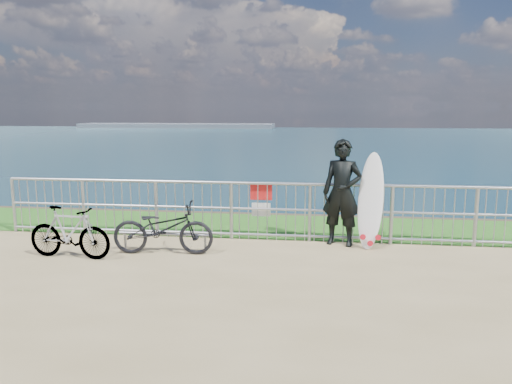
# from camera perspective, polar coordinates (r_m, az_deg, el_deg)

# --- Properties ---
(grass_strip) EXTENTS (120.00, 120.00, 0.00)m
(grass_strip) POSITION_cam_1_polar(r_m,az_deg,el_deg) (10.72, 0.87, -3.87)
(grass_strip) COLOR #235E1A
(grass_strip) RESTS_ON ground
(seascape) EXTENTS (260.00, 260.00, 5.00)m
(seascape) POSITION_cam_1_polar(r_m,az_deg,el_deg) (161.64, -8.98, 7.29)
(seascape) COLOR brown
(seascape) RESTS_ON ground
(railing) EXTENTS (10.06, 0.10, 1.13)m
(railing) POSITION_cam_1_polar(r_m,az_deg,el_deg) (9.53, 0.26, -2.09)
(railing) COLOR #9A9DA2
(railing) RESTS_ON ground
(surfer) EXTENTS (0.81, 0.64, 1.96)m
(surfer) POSITION_cam_1_polar(r_m,az_deg,el_deg) (9.25, 9.80, -0.07)
(surfer) COLOR black
(surfer) RESTS_ON ground
(surfboard) EXTENTS (0.55, 0.52, 1.74)m
(surfboard) POSITION_cam_1_polar(r_m,az_deg,el_deg) (9.18, 12.96, -1.39)
(surfboard) COLOR white
(surfboard) RESTS_ON ground
(bicycle_near) EXTENTS (1.79, 0.75, 0.92)m
(bicycle_near) POSITION_cam_1_polar(r_m,az_deg,el_deg) (8.79, -10.58, -4.08)
(bicycle_near) COLOR black
(bicycle_near) RESTS_ON ground
(bicycle_far) EXTENTS (1.52, 0.55, 0.89)m
(bicycle_far) POSITION_cam_1_polar(r_m,az_deg,el_deg) (8.97, -20.56, -4.34)
(bicycle_far) COLOR black
(bicycle_far) RESTS_ON ground
(bike_rack) EXTENTS (1.66, 0.05, 0.35)m
(bike_rack) POSITION_cam_1_polar(r_m,az_deg,el_deg) (8.96, -10.40, -4.96)
(bike_rack) COLOR #9A9DA2
(bike_rack) RESTS_ON ground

